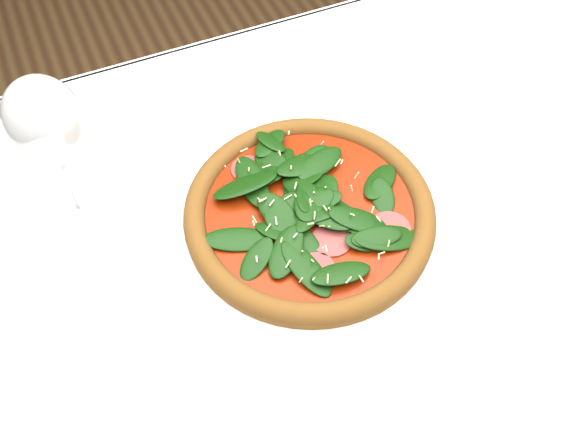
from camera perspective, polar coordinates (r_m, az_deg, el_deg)
name	(u,v)px	position (r m, az deg, el deg)	size (l,w,h in m)	color
ground	(336,427)	(1.45, 4.30, -18.20)	(6.00, 6.00, 0.00)	brown
dining_table	(366,267)	(0.86, 6.94, -4.53)	(1.21, 0.81, 0.75)	white
plate	(309,220)	(0.76, 1.89, -0.33)	(0.34, 0.34, 0.01)	silver
pizza	(310,210)	(0.75, 1.93, 0.55)	(0.32, 0.32, 0.04)	brown
wine_glass	(46,125)	(0.72, -20.71, 7.55)	(0.08, 0.08, 0.20)	silver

